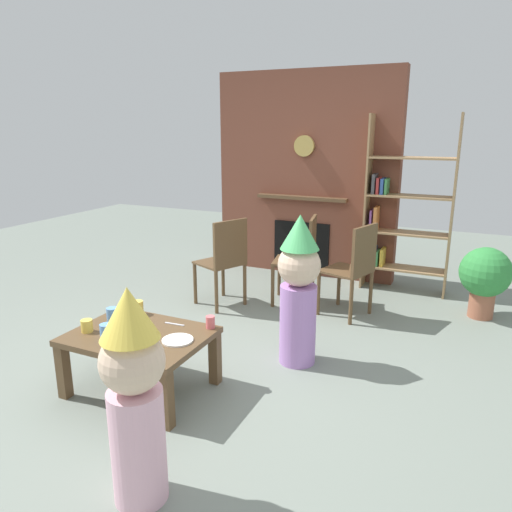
% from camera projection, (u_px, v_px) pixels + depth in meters
% --- Properties ---
extents(ground_plane, '(12.00, 12.00, 0.00)m').
position_uv_depth(ground_plane, '(216.00, 365.00, 3.65)').
color(ground_plane, gray).
extents(brick_fireplace_feature, '(2.20, 0.28, 2.40)m').
position_uv_depth(brick_fireplace_feature, '(306.00, 176.00, 5.70)').
color(brick_fireplace_feature, brown).
rests_on(brick_fireplace_feature, ground_plane).
extents(bookshelf, '(0.90, 0.28, 1.90)m').
position_uv_depth(bookshelf, '(401.00, 213.00, 5.14)').
color(bookshelf, '#9E7A51').
rests_on(bookshelf, ground_plane).
extents(coffee_table, '(0.91, 0.68, 0.42)m').
position_uv_depth(coffee_table, '(140.00, 343.00, 3.21)').
color(coffee_table, brown).
rests_on(coffee_table, ground_plane).
extents(paper_cup_near_left, '(0.06, 0.06, 0.09)m').
position_uv_depth(paper_cup_near_left, '(210.00, 322.00, 3.27)').
color(paper_cup_near_left, '#E5666B').
rests_on(paper_cup_near_left, coffee_table).
extents(paper_cup_near_right, '(0.08, 0.08, 0.11)m').
position_uv_depth(paper_cup_near_right, '(112.00, 315.00, 3.37)').
color(paper_cup_near_right, '#669EE0').
rests_on(paper_cup_near_right, coffee_table).
extents(paper_cup_center, '(0.08, 0.08, 0.10)m').
position_uv_depth(paper_cup_center, '(138.00, 308.00, 3.52)').
color(paper_cup_center, '#F2CC4C').
rests_on(paper_cup_center, coffee_table).
extents(paper_cup_far_left, '(0.08, 0.08, 0.09)m').
position_uv_depth(paper_cup_far_left, '(87.00, 326.00, 3.21)').
color(paper_cup_far_left, '#F2CC4C').
rests_on(paper_cup_far_left, coffee_table).
extents(paper_cup_far_right, '(0.08, 0.08, 0.11)m').
position_uv_depth(paper_cup_far_right, '(106.00, 332.00, 3.08)').
color(paper_cup_far_right, '#669EE0').
rests_on(paper_cup_far_right, coffee_table).
extents(paper_plate_front, '(0.20, 0.20, 0.01)m').
position_uv_depth(paper_plate_front, '(178.00, 340.00, 3.08)').
color(paper_plate_front, white).
rests_on(paper_plate_front, coffee_table).
extents(paper_plate_rear, '(0.20, 0.20, 0.01)m').
position_uv_depth(paper_plate_rear, '(135.00, 332.00, 3.20)').
color(paper_plate_rear, white).
rests_on(paper_plate_rear, coffee_table).
extents(birthday_cake_slice, '(0.10, 0.10, 0.06)m').
position_uv_depth(birthday_cake_slice, '(138.00, 339.00, 3.03)').
color(birthday_cake_slice, '#EAC68C').
rests_on(birthday_cake_slice, coffee_table).
extents(table_fork, '(0.15, 0.03, 0.01)m').
position_uv_depth(table_fork, '(174.00, 324.00, 3.34)').
color(table_fork, silver).
rests_on(table_fork, coffee_table).
extents(child_with_cone_hat, '(0.30, 0.30, 1.09)m').
position_uv_depth(child_with_cone_hat, '(134.00, 392.00, 2.19)').
color(child_with_cone_hat, '#EAB2C6').
rests_on(child_with_cone_hat, ground_plane).
extents(child_in_pink, '(0.32, 0.32, 1.15)m').
position_uv_depth(child_in_pink, '(299.00, 287.00, 3.54)').
color(child_in_pink, '#B27FCC').
rests_on(child_in_pink, ground_plane).
extents(dining_chair_left, '(0.53, 0.53, 0.90)m').
position_uv_depth(dining_chair_left, '(225.00, 258.00, 4.71)').
color(dining_chair_left, brown).
rests_on(dining_chair_left, ground_plane).
extents(dining_chair_middle, '(0.47, 0.47, 0.90)m').
position_uv_depth(dining_chair_middle, '(303.00, 255.00, 4.81)').
color(dining_chair_middle, brown).
rests_on(dining_chair_middle, ground_plane).
extents(dining_chair_right, '(0.50, 0.50, 0.90)m').
position_uv_depth(dining_chair_right, '(355.00, 265.00, 4.45)').
color(dining_chair_right, brown).
rests_on(dining_chair_right, ground_plane).
extents(potted_plant_tall, '(0.47, 0.47, 0.68)m').
position_uv_depth(potted_plant_tall, '(485.00, 276.00, 4.46)').
color(potted_plant_tall, '#9E5B42').
rests_on(potted_plant_tall, ground_plane).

